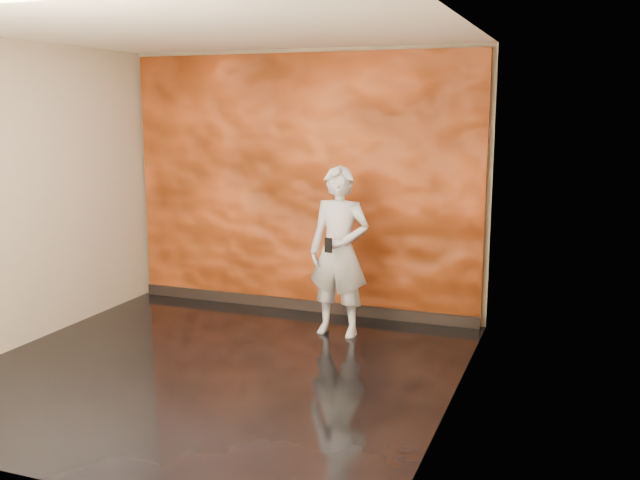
% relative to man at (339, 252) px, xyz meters
% --- Properties ---
extents(room, '(4.02, 4.02, 2.81)m').
position_rel_man_xyz_m(room, '(-0.67, -1.28, 0.57)').
color(room, black).
rests_on(room, ground).
extents(feature_wall, '(3.90, 0.06, 2.75)m').
position_rel_man_xyz_m(feature_wall, '(-0.67, 0.68, 0.56)').
color(feature_wall, '#E45921').
rests_on(feature_wall, ground).
extents(baseboard, '(3.90, 0.04, 0.12)m').
position_rel_man_xyz_m(baseboard, '(-0.67, 0.64, -0.76)').
color(baseboard, black).
rests_on(baseboard, ground).
extents(man, '(0.61, 0.41, 1.65)m').
position_rel_man_xyz_m(man, '(0.00, 0.00, 0.00)').
color(man, '#ABB0BB').
rests_on(man, ground).
extents(phone, '(0.08, 0.03, 0.14)m').
position_rel_man_xyz_m(phone, '(-0.02, -0.27, 0.11)').
color(phone, black).
rests_on(phone, man).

